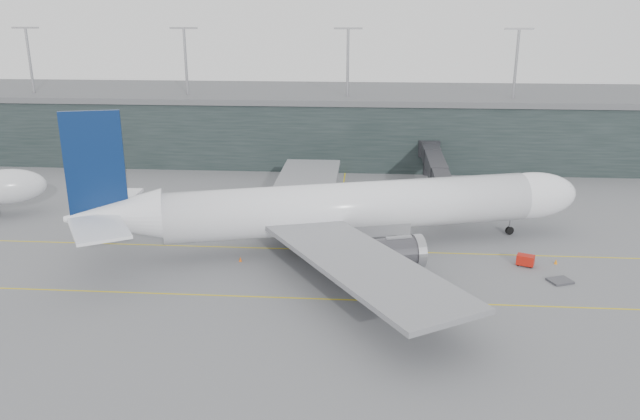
{
  "coord_description": "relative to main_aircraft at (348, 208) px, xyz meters",
  "views": [
    {
      "loc": [
        9.41,
        -87.26,
        32.79
      ],
      "look_at": [
        3.06,
        -4.0,
        5.99
      ],
      "focal_mm": 35.0,
      "sensor_mm": 36.0,
      "label": 1
    }
  ],
  "objects": [
    {
      "name": "uld_b",
      "position": [
        -10.55,
        14.12,
        -4.99
      ],
      "size": [
        2.19,
        1.98,
        1.64
      ],
      "rotation": [
        0.0,
        0.0,
        -0.36
      ],
      "color": "#3E3D43",
      "rests_on": "ground"
    },
    {
      "name": "cone_tail",
      "position": [
        -14.47,
        -6.72,
        -5.52
      ],
      "size": [
        0.42,
        0.42,
        0.67
      ],
      "primitive_type": "cone",
      "color": "#FC620E",
      "rests_on": "ground"
    },
    {
      "name": "cone_wing_stbd",
      "position": [
        2.9,
        -16.62,
        -5.5
      ],
      "size": [
        0.45,
        0.45,
        0.71
      ],
      "primitive_type": "cone",
      "color": "#F5550D",
      "rests_on": "ground"
    },
    {
      "name": "gse_cart",
      "position": [
        24.06,
        -5.32,
        -5.01
      ],
      "size": [
        2.6,
        2.15,
        1.52
      ],
      "rotation": [
        0.0,
        0.0,
        -0.38
      ],
      "color": "#B3170C",
      "rests_on": "ground"
    },
    {
      "name": "terminal",
      "position": [
        -6.99,
        60.5,
        1.77
      ],
      "size": [
        240.0,
        36.0,
        29.0
      ],
      "color": "#1D2726",
      "rests_on": "ground"
    },
    {
      "name": "ground",
      "position": [
        -6.99,
        2.51,
        -5.85
      ],
      "size": [
        320.0,
        320.0,
        0.0
      ],
      "primitive_type": "plane",
      "color": "slate",
      "rests_on": "ground"
    },
    {
      "name": "cone_wing_port",
      "position": [
        -0.05,
        12.58,
        -5.49
      ],
      "size": [
        0.45,
        0.45,
        0.72
      ],
      "primitive_type": "cone",
      "color": "orange",
      "rests_on": "ground"
    },
    {
      "name": "jet_bridge",
      "position": [
        15.08,
        28.89,
        -0.41
      ],
      "size": [
        4.48,
        47.72,
        7.28
      ],
      "rotation": [
        0.0,
        0.0,
        -0.01
      ],
      "color": "#26262B",
      "rests_on": "ground"
    },
    {
      "name": "taxiline_b",
      "position": [
        -6.99,
        -17.49,
        -5.84
      ],
      "size": [
        160.0,
        0.25,
        0.02
      ],
      "primitive_type": "cube",
      "color": "gold",
      "rests_on": "ground"
    },
    {
      "name": "taxiline_a",
      "position": [
        -6.99,
        -1.49,
        -5.84
      ],
      "size": [
        160.0,
        0.25,
        0.02
      ],
      "primitive_type": "cube",
      "color": "gold",
      "rests_on": "ground"
    },
    {
      "name": "main_aircraft",
      "position": [
        0.0,
        0.0,
        0.0
      ],
      "size": [
        73.09,
        67.19,
        20.86
      ],
      "rotation": [
        0.0,
        0.0,
        0.28
      ],
      "color": "white",
      "rests_on": "ground"
    },
    {
      "name": "uld_a",
      "position": [
        -10.54,
        13.7,
        -4.91
      ],
      "size": [
        2.32,
        2.05,
        1.79
      ],
      "rotation": [
        0.0,
        0.0,
        0.28
      ],
      "color": "#3E3D43",
      "rests_on": "ground"
    },
    {
      "name": "taxiline_lead_main",
      "position": [
        -1.99,
        22.51,
        -5.84
      ],
      "size": [
        0.25,
        60.0,
        0.02
      ],
      "primitive_type": "cube",
      "color": "gold",
      "rests_on": "ground"
    },
    {
      "name": "uld_c",
      "position": [
        -5.79,
        13.27,
        -4.93
      ],
      "size": [
        2.37,
        2.17,
        1.75
      ],
      "rotation": [
        0.0,
        0.0,
        0.4
      ],
      "color": "#3E3D43",
      "rests_on": "ground"
    },
    {
      "name": "cone_nose",
      "position": [
        28.37,
        -4.36,
        -5.49
      ],
      "size": [
        0.45,
        0.45,
        0.72
      ],
      "primitive_type": "cone",
      "color": "orange",
      "rests_on": "ground"
    },
    {
      "name": "baggage_dolly",
      "position": [
        27.23,
        -10.34,
        -5.69
      ],
      "size": [
        3.41,
        3.1,
        0.28
      ],
      "primitive_type": "cube",
      "rotation": [
        0.0,
        0.0,
        0.38
      ],
      "color": "#3E3E44",
      "rests_on": "ground"
    }
  ]
}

